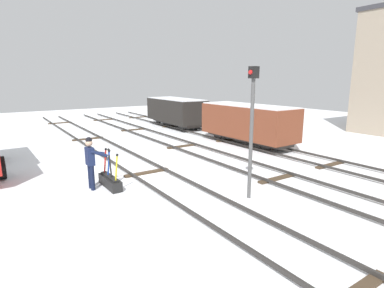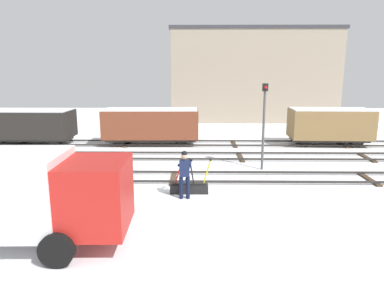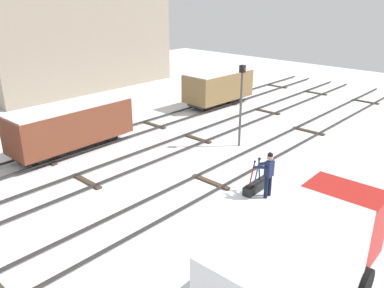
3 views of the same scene
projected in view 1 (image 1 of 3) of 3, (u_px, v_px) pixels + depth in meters
The scene contains 9 objects.
ground_plane at pixel (147, 173), 12.80m from camera, with size 60.00×60.00×0.00m, color white.
track_main_line at pixel (147, 171), 12.78m from camera, with size 44.00×1.94×0.18m.
track_siding_near at pixel (221, 158), 14.91m from camera, with size 44.00×1.94×0.18m.
track_siding_far at pixel (271, 149), 16.81m from camera, with size 44.00×1.94×0.18m.
switch_lever_frame at pixel (110, 180), 11.15m from camera, with size 1.65×0.38×1.44m.
rail_worker at pixel (91, 160), 10.80m from camera, with size 0.54×0.71×1.88m.
signal_post at pixel (252, 121), 9.67m from camera, with size 0.24×0.32×4.22m.
freight_car_mid_siding at pixel (176, 111), 24.82m from camera, with size 6.03×2.42×2.30m.
freight_car_back_track at pixel (247, 122), 18.12m from camera, with size 6.17×2.23×2.37m.
Camera 1 is at (11.26, -5.23, 3.85)m, focal length 28.91 mm.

